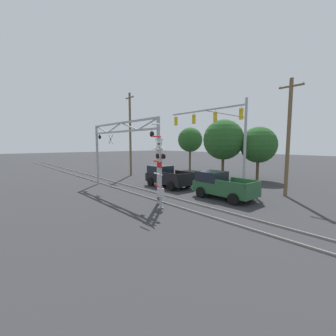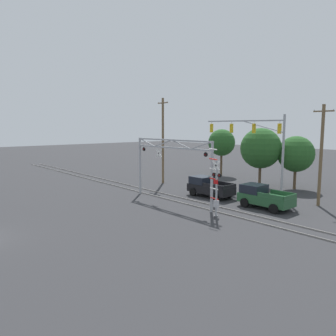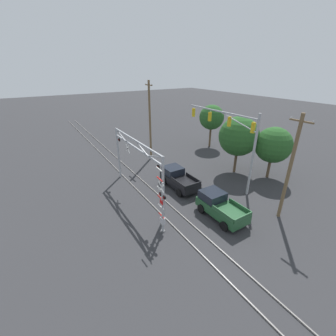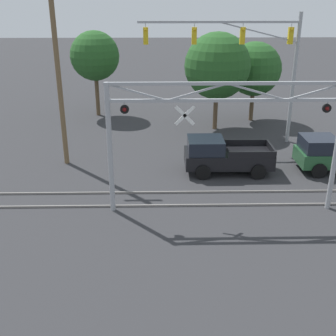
# 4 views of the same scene
# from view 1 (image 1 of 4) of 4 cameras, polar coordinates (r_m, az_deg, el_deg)

# --- Properties ---
(rail_track_near) EXTENTS (80.00, 0.08, 0.10)m
(rail_track_near) POSITION_cam_1_polar(r_m,az_deg,el_deg) (20.03, -10.76, -5.68)
(rail_track_near) COLOR gray
(rail_track_near) RESTS_ON ground_plane
(rail_track_far) EXTENTS (80.00, 0.08, 0.10)m
(rail_track_far) POSITION_cam_1_polar(r_m,az_deg,el_deg) (20.77, -7.32, -5.20)
(rail_track_far) COLOR gray
(rail_track_far) RESTS_ON ground_plane
(crossing_gantry) EXTENTS (10.27, 0.27, 5.94)m
(crossing_gantry) POSITION_cam_1_polar(r_m,az_deg,el_deg) (19.49, -11.74, 5.93)
(crossing_gantry) COLOR #9EA0A5
(crossing_gantry) RESTS_ON ground_plane
(crossing_signal_mast) EXTENTS (1.27, 0.35, 5.42)m
(crossing_signal_mast) POSITION_cam_1_polar(r_m,az_deg,el_deg) (14.06, -2.05, -1.78)
(crossing_signal_mast) COLOR #9EA0A5
(crossing_signal_mast) RESTS_ON ground_plane
(traffic_signal_span) EXTENTS (10.09, 0.39, 8.32)m
(traffic_signal_span) POSITION_cam_1_polar(r_m,az_deg,el_deg) (23.65, 13.52, 10.10)
(traffic_signal_span) COLOR #9EA0A5
(traffic_signal_span) RESTS_ON ground_plane
(pickup_truck_lead) EXTENTS (4.84, 2.35, 1.97)m
(pickup_truck_lead) POSITION_cam_1_polar(r_m,az_deg,el_deg) (21.68, -0.29, -2.16)
(pickup_truck_lead) COLOR black
(pickup_truck_lead) RESTS_ON ground_plane
(pickup_truck_following) EXTENTS (4.65, 2.35, 1.97)m
(pickup_truck_following) POSITION_cam_1_polar(r_m,az_deg,el_deg) (17.51, 13.50, -4.32)
(pickup_truck_following) COLOR #23512D
(pickup_truck_following) RESTS_ON ground_plane
(utility_pole_left) EXTENTS (1.80, 0.28, 10.57)m
(utility_pole_left) POSITION_cam_1_polar(r_m,az_deg,el_deg) (29.73, -9.57, 8.59)
(utility_pole_left) COLOR brown
(utility_pole_left) RESTS_ON ground_plane
(utility_pole_right) EXTENTS (1.80, 0.28, 9.05)m
(utility_pole_right) POSITION_cam_1_polar(r_m,az_deg,el_deg) (19.82, 28.27, 7.02)
(utility_pole_right) COLOR brown
(utility_pole_right) RESTS_ON ground_plane
(background_tree_beyond_span) EXTENTS (3.87, 3.87, 6.73)m
(background_tree_beyond_span) POSITION_cam_1_polar(r_m,az_deg,el_deg) (36.13, 5.65, 7.14)
(background_tree_beyond_span) COLOR brown
(background_tree_beyond_span) RESTS_ON ground_plane
(background_tree_far_left_verge) EXTENTS (4.07, 4.07, 6.05)m
(background_tree_far_left_verge) POSITION_cam_1_polar(r_m,az_deg,el_deg) (27.44, 21.99, 5.46)
(background_tree_far_left_verge) COLOR brown
(background_tree_far_left_verge) RESTS_ON ground_plane
(background_tree_far_right_verge) EXTENTS (4.68, 4.68, 6.95)m
(background_tree_far_right_verge) POSITION_cam_1_polar(r_m,az_deg,el_deg) (27.17, 13.90, 6.97)
(background_tree_far_right_verge) COLOR brown
(background_tree_far_right_verge) RESTS_ON ground_plane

